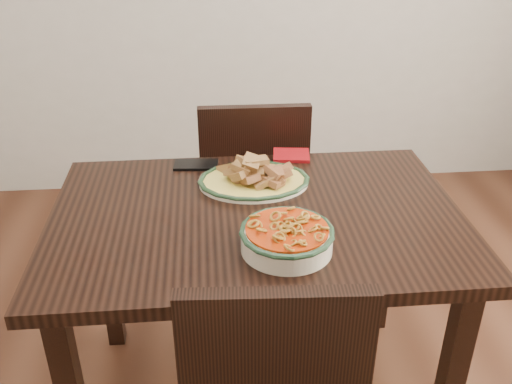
{
  "coord_description": "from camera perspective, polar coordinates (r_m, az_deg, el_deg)",
  "views": [
    {
      "loc": [
        -0.23,
        -1.35,
        1.6
      ],
      "look_at": [
        -0.09,
        0.11,
        0.81
      ],
      "focal_mm": 40.0,
      "sensor_mm": 36.0,
      "label": 1
    }
  ],
  "objects": [
    {
      "name": "dining_table",
      "position": [
        1.73,
        0.06,
        -4.9
      ],
      "size": [
        1.21,
        0.81,
        0.75
      ],
      "color": "black",
      "rests_on": "ground"
    },
    {
      "name": "chair_far",
      "position": [
        2.36,
        -0.33,
        0.52
      ],
      "size": [
        0.43,
        0.43,
        0.89
      ],
      "rotation": [
        0.0,
        0.0,
        3.13
      ],
      "color": "black",
      "rests_on": "ground"
    },
    {
      "name": "fish_plate",
      "position": [
        1.82,
        -0.21,
        2.03
      ],
      "size": [
        0.35,
        0.27,
        0.11
      ],
      "color": "white",
      "rests_on": "dining_table"
    },
    {
      "name": "noodle_bowl",
      "position": [
        1.5,
        3.1,
        -4.36
      ],
      "size": [
        0.25,
        0.25,
        0.08
      ],
      "color": "beige",
      "rests_on": "dining_table"
    },
    {
      "name": "smartphone",
      "position": [
        1.97,
        -6.01,
        2.72
      ],
      "size": [
        0.16,
        0.09,
        0.01
      ],
      "primitive_type": "cube",
      "rotation": [
        0.0,
        0.0,
        -0.09
      ],
      "color": "black",
      "rests_on": "dining_table"
    },
    {
      "name": "napkin",
      "position": [
        2.03,
        3.55,
        3.69
      ],
      "size": [
        0.14,
        0.12,
        0.01
      ],
      "primitive_type": "cube",
      "rotation": [
        0.0,
        0.0,
        -0.12
      ],
      "color": "maroon",
      "rests_on": "dining_table"
    }
  ]
}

